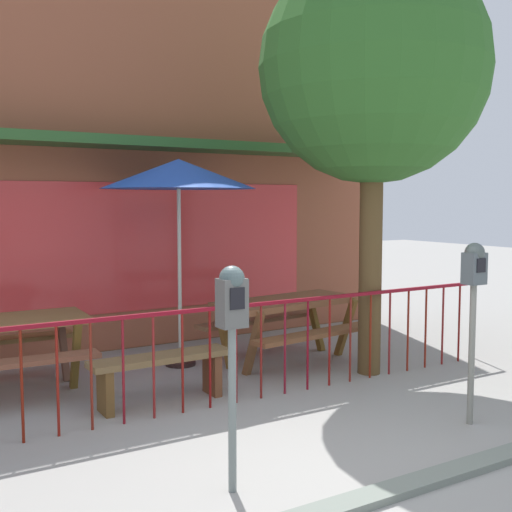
% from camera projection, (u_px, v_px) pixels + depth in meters
% --- Properties ---
extents(ground, '(40.00, 40.00, 0.00)m').
position_uv_depth(ground, '(344.00, 476.00, 4.56)').
color(ground, gray).
extents(pub_storefront, '(8.44, 1.23, 5.19)m').
position_uv_depth(pub_storefront, '(116.00, 154.00, 8.45)').
color(pub_storefront, brown).
rests_on(pub_storefront, ground).
extents(patio_fence_front, '(7.11, 0.04, 0.97)m').
position_uv_depth(patio_fence_front, '(223.00, 338.00, 6.07)').
color(patio_fence_front, maroon).
rests_on(patio_fence_front, ground).
extents(picnic_table_right, '(1.96, 1.58, 0.79)m').
position_uv_depth(picnic_table_right, '(287.00, 312.00, 7.73)').
color(picnic_table_right, brown).
rests_on(picnic_table_right, ground).
extents(patio_umbrella, '(1.81, 1.81, 2.45)m').
position_uv_depth(patio_umbrella, '(179.00, 175.00, 7.43)').
color(patio_umbrella, black).
rests_on(patio_umbrella, ground).
extents(patio_bench, '(1.41, 0.35, 0.48)m').
position_uv_depth(patio_bench, '(161.00, 368.00, 6.15)').
color(patio_bench, brown).
rests_on(patio_bench, ground).
extents(parking_meter_near, '(0.18, 0.17, 1.54)m').
position_uv_depth(parking_meter_near, '(232.00, 318.00, 4.21)').
color(parking_meter_near, slate).
rests_on(parking_meter_near, ground).
extents(parking_meter_far, '(0.18, 0.17, 1.60)m').
position_uv_depth(parking_meter_far, '(474.00, 285.00, 5.51)').
color(parking_meter_far, gray).
rests_on(parking_meter_far, ground).
extents(street_tree, '(2.53, 2.53, 4.68)m').
position_uv_depth(street_tree, '(373.00, 70.00, 6.98)').
color(street_tree, brown).
rests_on(street_tree, ground).
extents(curb_edge, '(11.82, 0.20, 0.11)m').
position_uv_depth(curb_edge, '(383.00, 498.00, 4.22)').
color(curb_edge, slate).
rests_on(curb_edge, ground).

